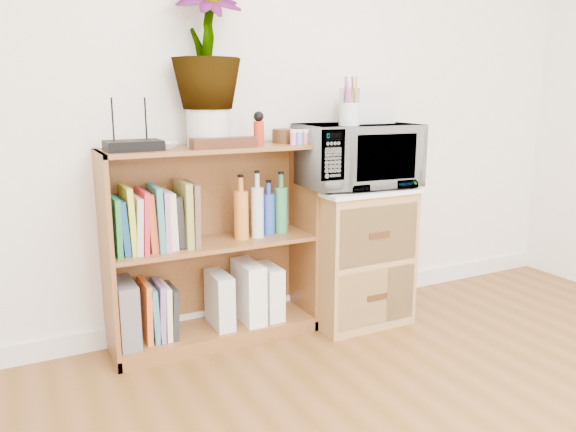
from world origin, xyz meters
TOP-DOWN VIEW (x-y plane):
  - skirting_board at (0.00, 2.24)m, footprint 4.00×0.02m
  - bookshelf at (-0.35, 2.10)m, footprint 1.00×0.30m
  - wicker_unit at (0.40, 2.02)m, footprint 0.50×0.45m
  - microwave at (0.40, 2.02)m, footprint 0.60×0.43m
  - pen_cup at (0.28, 1.90)m, footprint 0.10×0.10m
  - small_appliance at (0.49, 2.06)m, footprint 0.22×0.18m
  - router at (-0.70, 2.08)m, footprint 0.24×0.16m
  - white_bowl at (-0.57, 2.07)m, footprint 0.13×0.13m
  - plant_pot at (-0.35, 2.12)m, footprint 0.20×0.20m
  - potted_plant at (-0.35, 2.12)m, footprint 0.32×0.32m
  - trinket_box at (-0.32, 2.00)m, footprint 0.29×0.07m
  - kokeshi_doll at (-0.12, 2.06)m, footprint 0.05×0.05m
  - wooden_bowl at (0.03, 2.11)m, footprint 0.12×0.12m
  - paint_jars at (0.07, 2.01)m, footprint 0.10×0.04m
  - file_box at (-0.78, 2.10)m, footprint 0.09×0.24m
  - magazine_holder_left at (-0.33, 2.09)m, footprint 0.08×0.21m
  - magazine_holder_mid at (-0.17, 2.09)m, footprint 0.10×0.24m
  - magazine_holder_right at (-0.06, 2.09)m, footprint 0.09×0.22m
  - cookbooks at (-0.62, 2.10)m, footprint 0.37×0.20m
  - liquor_bottles at (-0.10, 2.10)m, footprint 0.30×0.07m
  - lower_books at (-0.63, 2.10)m, footprint 0.16×0.19m

SIDE VIEW (x-z plane):
  - skirting_board at x=0.00m, z-range 0.00..0.10m
  - lower_books at x=-0.63m, z-range 0.06..0.34m
  - magazine_holder_left at x=-0.33m, z-range 0.07..0.34m
  - magazine_holder_right at x=-0.06m, z-range 0.07..0.34m
  - file_box at x=-0.78m, z-range 0.07..0.36m
  - magazine_holder_mid at x=-0.17m, z-range 0.07..0.37m
  - wicker_unit at x=0.40m, z-range 0.00..0.70m
  - bookshelf at x=-0.35m, z-range 0.00..0.95m
  - cookbooks at x=-0.62m, z-range 0.49..0.78m
  - liquor_bottles at x=-0.10m, z-range 0.49..0.80m
  - microwave at x=0.40m, z-range 0.72..1.04m
  - white_bowl at x=-0.57m, z-range 0.95..0.98m
  - router at x=-0.70m, z-range 0.95..0.99m
  - trinket_box at x=-0.32m, z-range 0.95..1.00m
  - paint_jars at x=0.07m, z-range 0.95..1.00m
  - wooden_bowl at x=0.03m, z-range 0.95..1.02m
  - kokeshi_doll at x=-0.12m, z-range 0.95..1.06m
  - plant_pot at x=-0.35m, z-range 0.95..1.12m
  - pen_cup at x=0.28m, z-range 1.04..1.15m
  - small_appliance at x=0.49m, z-range 1.04..1.21m
  - potted_plant at x=-0.35m, z-range 1.12..1.68m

